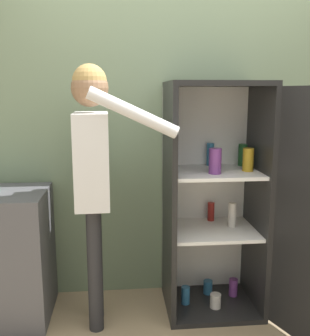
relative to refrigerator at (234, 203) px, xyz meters
The scene contains 3 objects.
wall_back 0.71m from the refrigerator, 129.20° to the left, with size 7.00×0.06×2.55m.
refrigerator is the anchor object (origin of this frame).
person 1.01m from the refrigerator, behind, with size 0.65×0.51×1.75m.
Camera 1 is at (-0.45, -2.01, 1.58)m, focal length 42.00 mm.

